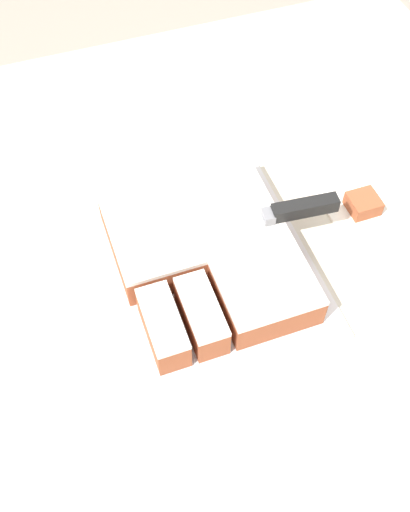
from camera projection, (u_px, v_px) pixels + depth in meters
The scene contains 7 objects.
ground_plane at pixel (181, 451), 1.68m from camera, with size 8.00×8.00×0.00m, color #9E9384.
countertop at pixel (174, 383), 1.30m from camera, with size 1.40×1.10×0.94m.
cake_board at pixel (205, 268), 0.90m from camera, with size 0.31×0.36×0.01m.
cake at pixel (206, 253), 0.88m from camera, with size 0.25×0.29×0.06m.
knife at pixel (283, 213), 0.87m from camera, with size 0.29×0.05×0.02m.
paper_napkin at pixel (361, 210), 0.96m from camera, with size 0.11×0.11×0.01m.
brownie at pixel (363, 204), 0.95m from camera, with size 0.05×0.05×0.03m.
Camera 1 is at (-0.11, -0.52, 1.69)m, focal length 42.00 mm.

